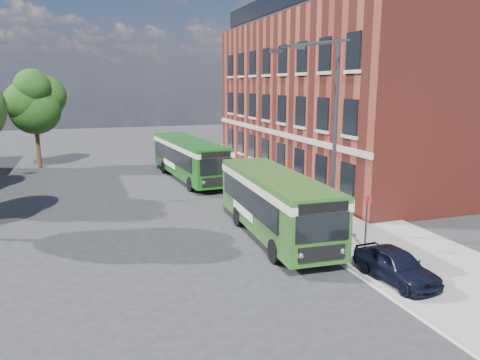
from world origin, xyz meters
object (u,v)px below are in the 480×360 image
object	(u,v)px
street_lamp	(328,137)
bus_rear	(189,155)
bus_front	(275,199)
parked_car	(396,265)

from	to	relation	value
street_lamp	bus_rear	bearing A→B (deg)	100.18
bus_front	parked_car	distance (m)	6.79
bus_front	parked_car	xyz separation A→B (m)	(2.01, -6.40, -1.07)
bus_rear	parked_car	world-z (taller)	bus_rear
bus_front	street_lamp	bearing A→B (deg)	-27.68
bus_rear	parked_car	xyz separation A→B (m)	(2.81, -21.20, -1.08)
bus_rear	parked_car	size ratio (longest dim) A/B	3.42
street_lamp	bus_front	size ratio (longest dim) A/B	0.88
street_lamp	bus_front	bearing A→B (deg)	152.32
street_lamp	parked_car	bearing A→B (deg)	-90.40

